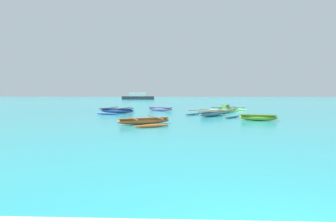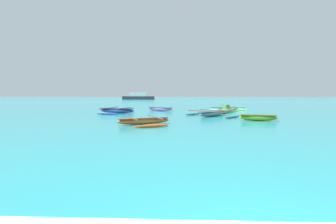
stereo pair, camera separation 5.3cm
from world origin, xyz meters
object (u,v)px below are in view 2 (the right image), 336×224
moored_boat_1 (223,111)px  moored_boat_6 (227,109)px  moored_boat_5 (258,117)px  moored_boat_2 (144,121)px  moored_boat_0 (160,109)px  moored_boat_3 (212,114)px  distant_ferry (138,97)px  moored_boat_4 (117,111)px

moored_boat_1 → moored_boat_6: moored_boat_6 is taller
moored_boat_5 → moored_boat_2: bearing=-150.1°
moored_boat_2 → moored_boat_6: (7.89, 13.00, 0.01)m
moored_boat_0 → moored_boat_3: moored_boat_3 is taller
moored_boat_5 → moored_boat_6: size_ratio=0.65×
moored_boat_1 → moored_boat_3: moored_boat_3 is taller
moored_boat_0 → moored_boat_5: bearing=-26.6°
moored_boat_5 → distant_ferry: distant_ferry is taller
moored_boat_4 → moored_boat_3: bearing=-6.4°
moored_boat_0 → distant_ferry: bearing=126.2°
moored_boat_0 → moored_boat_1: (6.57, -2.78, -0.07)m
moored_boat_0 → distant_ferry: distant_ferry is taller
moored_boat_2 → moored_boat_3: 7.88m
moored_boat_2 → moored_boat_6: moored_boat_6 is taller
moored_boat_4 → moored_boat_5: (12.15, -6.62, -0.01)m
moored_boat_3 → moored_boat_5: 4.49m
distant_ferry → moored_boat_3: bearing=-74.6°
moored_boat_0 → moored_boat_3: size_ratio=0.63×
moored_boat_4 → moored_boat_5: 13.84m
moored_boat_0 → moored_boat_6: (7.65, 0.59, -0.01)m
moored_boat_0 → moored_boat_6: size_ratio=0.70×
moored_boat_0 → moored_boat_5: size_ratio=1.07×
moored_boat_4 → distant_ferry: size_ratio=0.49×
moored_boat_1 → moored_boat_4: size_ratio=0.85×
moored_boat_5 → moored_boat_6: (-0.32, 10.48, -0.03)m
moored_boat_3 → moored_boat_4: bearing=113.0°
moored_boat_0 → moored_boat_4: bearing=-117.5°
moored_boat_2 → moored_boat_3: moored_boat_3 is taller
moored_boat_1 → moored_boat_2: bearing=179.7°
moored_boat_5 → distant_ferry: (-17.60, 56.51, 0.57)m
moored_boat_2 → moored_boat_5: bearing=-6.4°
moored_boat_0 → moored_boat_1: bearing=1.6°
moored_boat_6 → moored_boat_5: bearing=-21.6°
moored_boat_0 → moored_boat_4: 5.31m
moored_boat_2 → moored_boat_4: 9.96m
moored_boat_2 → moored_boat_6: size_ratio=0.96×
moored_boat_2 → distant_ferry: bearing=75.6°
moored_boat_5 → distant_ferry: bearing=120.1°
moored_boat_3 → moored_boat_5: moored_boat_3 is taller
moored_boat_2 → moored_boat_4: (-3.95, 9.14, 0.04)m
moored_boat_3 → moored_boat_6: moored_boat_6 is taller
moored_boat_1 → distant_ferry: distant_ferry is taller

